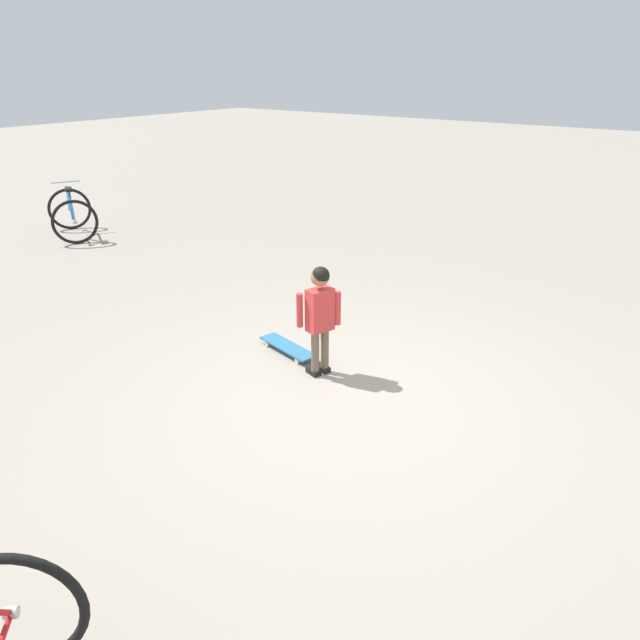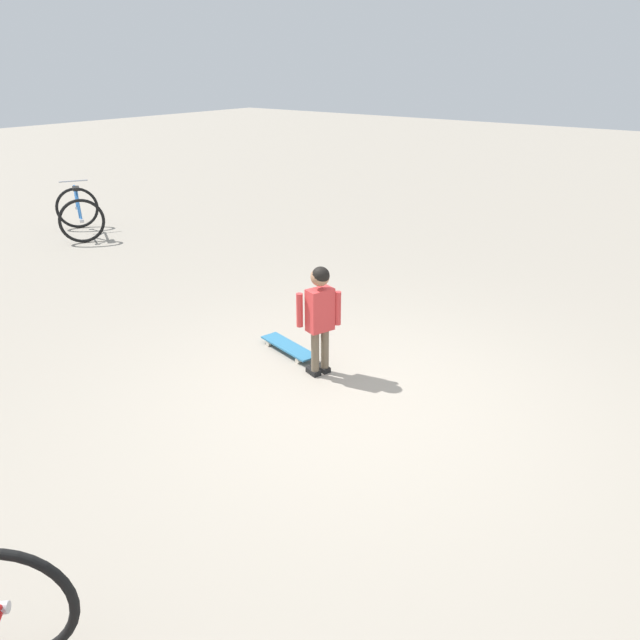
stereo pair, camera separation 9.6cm
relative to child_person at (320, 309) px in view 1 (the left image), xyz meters
The scene contains 4 objects.
ground_plane 0.88m from the child_person, 114.01° to the right, with size 50.00×50.00×0.00m, color #9E9384.
child_person is the anchor object (origin of this frame).
skateboard 0.81m from the child_person, 72.40° to the left, with size 0.35×0.75×0.07m.
bicycle_mid 6.37m from the child_person, 76.63° to the left, with size 1.13×1.28×0.85m.
Camera 1 is at (-3.85, -2.48, 2.73)m, focal length 34.13 mm.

